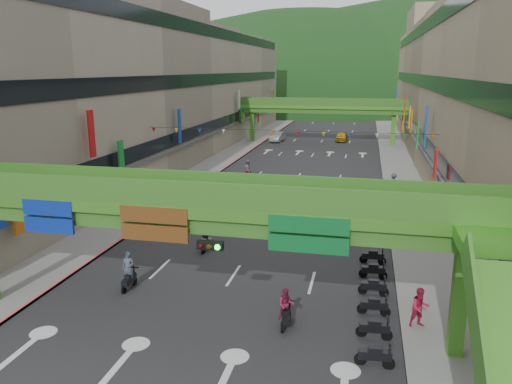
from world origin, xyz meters
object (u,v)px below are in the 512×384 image
object	(u,v)px
car_yellow	(342,137)
pedestrian_red	(420,310)
car_silver	(278,137)
overpass_near	(213,224)
scooter_rider_mid	(286,308)
scooter_rider_near	(128,272)

from	to	relation	value
car_yellow	pedestrian_red	xyz separation A→B (m)	(6.64, -60.62, 0.16)
car_silver	car_yellow	xyz separation A→B (m)	(10.16, 2.74, -0.00)
car_yellow	overpass_near	bearing A→B (deg)	-90.68
scooter_rider_mid	pedestrian_red	size ratio (longest dim) A/B	1.01
car_silver	pedestrian_red	size ratio (longest dim) A/B	2.51
overpass_near	pedestrian_red	distance (m)	10.19
car_silver	scooter_rider_mid	bearing A→B (deg)	-74.04
scooter_rider_mid	pedestrian_red	distance (m)	6.05
car_yellow	pedestrian_red	bearing A→B (deg)	-82.41
car_yellow	car_silver	bearing A→B (deg)	-163.58
scooter_rider_near	overpass_near	bearing A→B (deg)	-31.72
overpass_near	scooter_rider_near	size ratio (longest dim) A/B	13.12
overpass_near	scooter_rider_mid	size ratio (longest dim) A/B	14.94
overpass_near	car_silver	world-z (taller)	overpass_near
scooter_rider_mid	car_silver	world-z (taller)	scooter_rider_mid
scooter_rider_mid	car_silver	xyz separation A→B (m)	(-10.85, 58.98, -0.19)
car_silver	pedestrian_red	distance (m)	60.27
overpass_near	car_yellow	world-z (taller)	overpass_near
scooter_rider_near	scooter_rider_mid	bearing A→B (deg)	-13.60
overpass_near	scooter_rider_mid	xyz separation A→B (m)	(2.92, 1.52, -4.25)
scooter_rider_near	scooter_rider_mid	xyz separation A→B (m)	(8.85, -2.14, -0.05)
overpass_near	car_yellow	distance (m)	63.44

